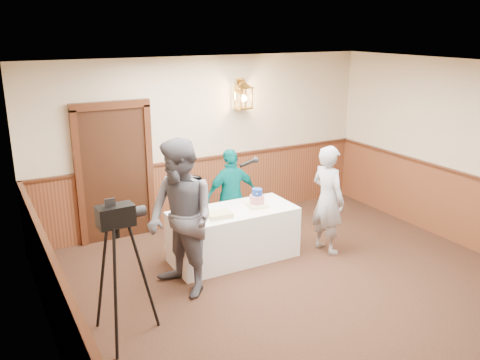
% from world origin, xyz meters
% --- Properties ---
extents(ground, '(7.00, 7.00, 0.00)m').
position_xyz_m(ground, '(0.00, 0.00, 0.00)').
color(ground, black).
rests_on(ground, ground).
extents(room_shell, '(6.02, 7.02, 2.81)m').
position_xyz_m(room_shell, '(-0.05, 0.45, 1.52)').
color(room_shell, beige).
rests_on(room_shell, ground).
extents(display_table, '(1.80, 0.80, 0.75)m').
position_xyz_m(display_table, '(-0.35, 1.90, 0.38)').
color(display_table, white).
rests_on(display_table, ground).
extents(tiered_cake, '(0.28, 0.28, 0.27)m').
position_xyz_m(tiered_cake, '(0.02, 1.86, 0.86)').
color(tiered_cake, '#FFF6C5').
rests_on(tiered_cake, display_table).
extents(sheet_cake_yellow, '(0.34, 0.27, 0.07)m').
position_xyz_m(sheet_cake_yellow, '(-0.64, 1.75, 0.78)').
color(sheet_cake_yellow, '#D6CF80').
rests_on(sheet_cake_yellow, display_table).
extents(sheet_cake_green, '(0.33, 0.31, 0.06)m').
position_xyz_m(sheet_cake_green, '(-1.06, 1.96, 0.78)').
color(sheet_cake_green, '#A5CA8E').
rests_on(sheet_cake_green, display_table).
extents(interviewer, '(1.65, 1.11, 1.99)m').
position_xyz_m(interviewer, '(-1.36, 1.36, 0.99)').
color(interviewer, '#55555F').
rests_on(interviewer, ground).
extents(baker, '(0.46, 0.64, 1.63)m').
position_xyz_m(baker, '(1.00, 1.47, 0.81)').
color(baker, '#9FA0A5').
rests_on(baker, ground).
extents(assistant_p, '(0.87, 0.37, 1.48)m').
position_xyz_m(assistant_p, '(-0.05, 2.52, 0.74)').
color(assistant_p, '#015F5E').
rests_on(assistant_p, ground).
extents(tv_camera_rig, '(0.60, 0.56, 1.52)m').
position_xyz_m(tv_camera_rig, '(-2.31, 0.75, 0.68)').
color(tv_camera_rig, black).
rests_on(tv_camera_rig, ground).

